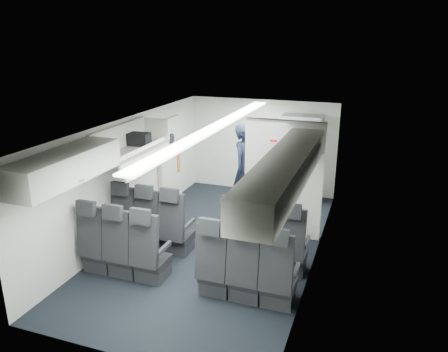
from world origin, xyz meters
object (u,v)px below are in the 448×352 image
Objects in this scene: galley_unit at (300,158)px; seat_row_mid at (181,262)px; seat_row_front at (205,236)px; carry_on_bag at (139,139)px; flight_attendant at (245,168)px; boarding_door at (170,161)px.

seat_row_mid is at bearing -102.88° from galley_unit.
seat_row_front is 2.08m from carry_on_bag.
flight_attendant is at bearing 46.99° from carry_on_bag.
seat_row_mid is (0.00, -0.90, 0.00)m from seat_row_front.
seat_row_front is 1.83× the size of flight_attendant.
seat_row_front is 2.34m from flight_attendant.
boarding_door is at bearing 118.77° from seat_row_mid.
galley_unit is 3.70m from carry_on_bag.
galley_unit is at bearing -31.71° from flight_attendant.
flight_attendant is at bearing 90.47° from seat_row_mid.
boarding_door is at bearing 110.81° from flight_attendant.
carry_on_bag is at bearing -131.63° from galley_unit.
flight_attendant reaches higher than seat_row_mid.
galley_unit is at bearing 44.72° from carry_on_bag.
galley_unit reaches higher than seat_row_mid.
galley_unit is 1.37m from flight_attendant.
carry_on_bag is (-2.39, -2.69, 0.84)m from galley_unit.
boarding_door is (-2.59, -1.17, 0.00)m from galley_unit.
boarding_door is 5.12× the size of carry_on_bag.
seat_row_mid is 1.83× the size of flight_attendant.
seat_row_front is 1.00× the size of seat_row_mid.
carry_on_bag is (-1.42, -1.73, 0.87)m from flight_attendant.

